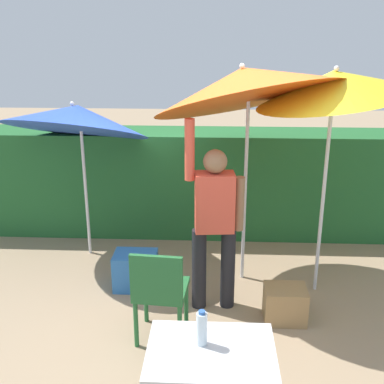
# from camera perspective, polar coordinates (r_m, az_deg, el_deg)

# --- Properties ---
(ground_plane) EXTENTS (24.00, 24.00, 0.00)m
(ground_plane) POSITION_cam_1_polar(r_m,az_deg,el_deg) (4.92, -0.17, -13.37)
(ground_plane) COLOR #9E8466
(hedge_row) EXTENTS (8.00, 0.70, 1.37)m
(hedge_row) POSITION_cam_1_polar(r_m,az_deg,el_deg) (6.35, 0.70, 1.15)
(hedge_row) COLOR #23602D
(hedge_row) RESTS_ON ground_plane
(umbrella_rainbow) EXTENTS (1.50, 1.47, 2.39)m
(umbrella_rainbow) POSITION_cam_1_polar(r_m,az_deg,el_deg) (4.67, 16.56, 12.06)
(umbrella_rainbow) COLOR silver
(umbrella_rainbow) RESTS_ON ground_plane
(umbrella_orange) EXTENTS (1.70, 1.66, 2.11)m
(umbrella_orange) POSITION_cam_1_polar(r_m,az_deg,el_deg) (5.60, -13.53, 8.53)
(umbrella_orange) COLOR silver
(umbrella_orange) RESTS_ON ground_plane
(umbrella_yellow) EXTENTS (1.97, 1.88, 2.67)m
(umbrella_yellow) POSITION_cam_1_polar(r_m,az_deg,el_deg) (4.76, 6.35, 12.58)
(umbrella_yellow) COLOR silver
(umbrella_yellow) RESTS_ON ground_plane
(person_vendor) EXTENTS (0.56, 0.25, 1.88)m
(person_vendor) POSITION_cam_1_polar(r_m,az_deg,el_deg) (4.50, 2.65, -3.18)
(person_vendor) COLOR black
(person_vendor) RESTS_ON ground_plane
(chair_plastic) EXTENTS (0.48, 0.48, 0.89)m
(chair_plastic) POSITION_cam_1_polar(r_m,az_deg,el_deg) (4.20, -3.85, -11.44)
(chair_plastic) COLOR #236633
(chair_plastic) RESTS_ON ground_plane
(cooler_box) EXTENTS (0.45, 0.33, 0.39)m
(cooler_box) POSITION_cam_1_polar(r_m,az_deg,el_deg) (5.17, -6.70, -9.24)
(cooler_box) COLOR #2D6BB7
(cooler_box) RESTS_ON ground_plane
(crate_cardboard) EXTENTS (0.39, 0.31, 0.34)m
(crate_cardboard) POSITION_cam_1_polar(r_m,az_deg,el_deg) (4.71, 10.98, -12.93)
(crate_cardboard) COLOR #9E7A4C
(crate_cardboard) RESTS_ON ground_plane
(folding_table) EXTENTS (0.80, 0.60, 0.75)m
(folding_table) POSITION_cam_1_polar(r_m,az_deg,el_deg) (3.18, 2.25, -19.54)
(folding_table) COLOR #4C4C51
(folding_table) RESTS_ON ground_plane
(bottle_water) EXTENTS (0.07, 0.07, 0.24)m
(bottle_water) POSITION_cam_1_polar(r_m,az_deg,el_deg) (3.10, 1.16, -15.88)
(bottle_water) COLOR silver
(bottle_water) RESTS_ON folding_table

